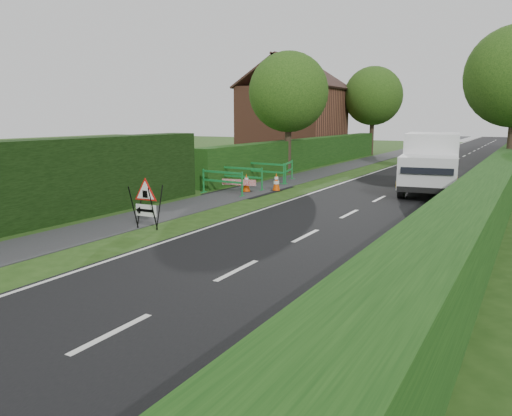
% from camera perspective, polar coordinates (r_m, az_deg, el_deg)
% --- Properties ---
extents(ground, '(120.00, 120.00, 0.00)m').
position_cam_1_polar(ground, '(11.18, -16.00, -6.40)').
color(ground, '#204012').
rests_on(ground, ground).
extents(road_surface, '(6.00, 90.00, 0.02)m').
position_cam_1_polar(road_surface, '(42.87, 22.53, 5.40)').
color(road_surface, black).
rests_on(road_surface, ground).
extents(footpath, '(2.00, 90.00, 0.02)m').
position_cam_1_polar(footpath, '(43.88, 15.37, 5.92)').
color(footpath, '#2D2D30').
rests_on(footpath, ground).
extents(hedge_west_far, '(1.00, 24.00, 1.80)m').
position_cam_1_polar(hedge_west_far, '(32.22, 6.12, 4.72)').
color(hedge_west_far, '#14380F').
rests_on(hedge_west_far, ground).
extents(hedge_east, '(1.20, 50.00, 1.50)m').
position_cam_1_polar(hedge_east, '(23.68, 26.27, 1.67)').
color(hedge_east, '#14380F').
rests_on(hedge_east, ground).
extents(house_west, '(7.50, 7.40, 7.88)m').
position_cam_1_polar(house_west, '(41.42, 4.24, 10.02)').
color(house_west, brown).
rests_on(house_west, ground).
extents(tree_nw, '(4.40, 4.40, 6.70)m').
position_cam_1_polar(tree_nw, '(28.29, 3.75, 13.07)').
color(tree_nw, '#2D2116').
rests_on(tree_nw, ground).
extents(tree_fw, '(4.80, 4.80, 7.24)m').
position_cam_1_polar(tree_fw, '(43.26, 13.24, 12.35)').
color(tree_fw, '#2D2116').
rests_on(tree_fw, ground).
extents(triangle_sign, '(0.91, 0.91, 1.24)m').
position_cam_1_polar(triangle_sign, '(14.32, -12.62, 0.94)').
color(triangle_sign, black).
rests_on(triangle_sign, ground).
extents(works_van, '(2.81, 5.63, 2.46)m').
position_cam_1_polar(works_van, '(22.03, 19.36, 5.00)').
color(works_van, silver).
rests_on(works_van, ground).
extents(traffic_cone_0, '(0.38, 0.38, 0.79)m').
position_cam_1_polar(traffic_cone_0, '(19.32, 20.47, 1.52)').
color(traffic_cone_0, black).
rests_on(traffic_cone_0, ground).
extents(traffic_cone_1, '(0.38, 0.38, 0.79)m').
position_cam_1_polar(traffic_cone_1, '(21.12, 23.04, 2.05)').
color(traffic_cone_1, black).
rests_on(traffic_cone_1, ground).
extents(traffic_cone_2, '(0.38, 0.38, 0.79)m').
position_cam_1_polar(traffic_cone_2, '(24.29, 23.77, 2.99)').
color(traffic_cone_2, black).
rests_on(traffic_cone_2, ground).
extents(traffic_cone_3, '(0.38, 0.38, 0.79)m').
position_cam_1_polar(traffic_cone_3, '(21.11, -1.11, 2.88)').
color(traffic_cone_3, black).
rests_on(traffic_cone_3, ground).
extents(traffic_cone_4, '(0.38, 0.38, 0.79)m').
position_cam_1_polar(traffic_cone_4, '(21.42, 2.34, 2.99)').
color(traffic_cone_4, black).
rests_on(traffic_cone_4, ground).
extents(ped_barrier_0, '(2.08, 0.51, 1.00)m').
position_cam_1_polar(ped_barrier_0, '(20.45, -3.88, 3.29)').
color(ped_barrier_0, '#178136').
rests_on(ped_barrier_0, ground).
extents(ped_barrier_1, '(2.06, 0.38, 1.00)m').
position_cam_1_polar(ped_barrier_1, '(21.99, -1.58, 3.81)').
color(ped_barrier_1, '#178136').
rests_on(ped_barrier_1, ground).
extents(ped_barrier_2, '(2.08, 0.51, 1.00)m').
position_cam_1_polar(ped_barrier_2, '(23.99, 1.32, 4.36)').
color(ped_barrier_2, '#178136').
rests_on(ped_barrier_2, ground).
extents(ped_barrier_3, '(0.84, 2.08, 1.00)m').
position_cam_1_polar(ped_barrier_3, '(24.51, 3.69, 4.47)').
color(ped_barrier_3, '#178136').
rests_on(ped_barrier_3, ground).
extents(redwhite_plank, '(1.48, 0.34, 0.25)m').
position_cam_1_polar(redwhite_plank, '(20.96, -1.96, 1.74)').
color(redwhite_plank, red).
rests_on(redwhite_plank, ground).
extents(hatchback_car, '(2.63, 4.09, 1.29)m').
position_cam_1_polar(hatchback_car, '(35.22, 19.92, 5.70)').
color(hatchback_car, silver).
rests_on(hatchback_car, ground).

